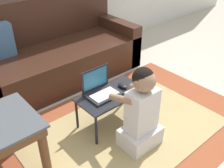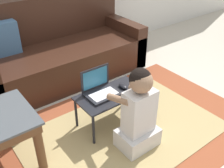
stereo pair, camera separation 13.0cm
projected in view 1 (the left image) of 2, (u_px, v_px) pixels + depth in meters
ground_plane at (125, 122)px, 2.56m from camera, size 16.00×16.00×0.00m
area_rug at (125, 132)px, 2.44m from camera, size 2.48×1.57×0.01m
couch at (54, 54)px, 3.17m from camera, size 1.99×0.87×0.94m
laptop_desk at (111, 97)px, 2.41m from camera, size 0.64×0.34×0.34m
laptop at (101, 91)px, 2.36m from camera, size 0.30×0.23×0.24m
computer_mouse at (123, 86)px, 2.47m from camera, size 0.06×0.11×0.03m
person_seated at (141, 112)px, 2.13m from camera, size 0.34×0.38×0.76m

